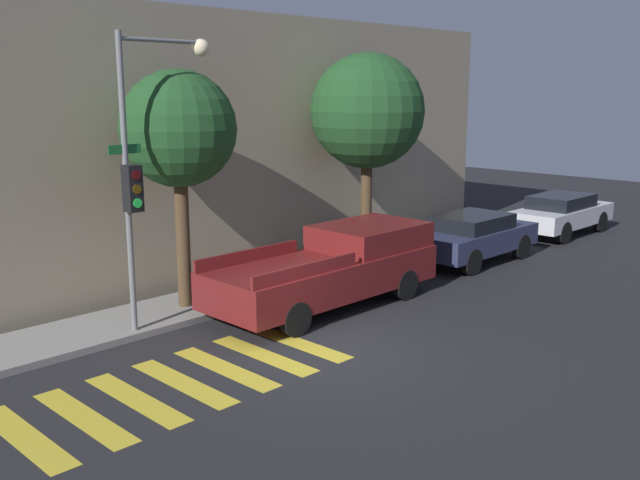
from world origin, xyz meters
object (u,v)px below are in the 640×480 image
object	(u,v)px
pickup_truck	(334,267)
sedan_near_corner	(473,236)
tree_near_corner	(179,131)
traffic_light_pole	(147,151)
tree_midblock	(367,112)
sedan_middle	(562,213)

from	to	relation	value
pickup_truck	sedan_near_corner	bearing A→B (deg)	-0.00
sedan_near_corner	tree_near_corner	size ratio (longest dim) A/B	0.80
pickup_truck	tree_near_corner	size ratio (longest dim) A/B	1.08
pickup_truck	sedan_near_corner	world-z (taller)	pickup_truck
traffic_light_pole	tree_midblock	distance (m)	7.50
tree_midblock	sedan_middle	bearing A→B (deg)	-14.25
traffic_light_pole	tree_midblock	world-z (taller)	traffic_light_pole
sedan_middle	tree_near_corner	bearing A→B (deg)	171.88
traffic_light_pole	tree_midblock	bearing A→B (deg)	5.65
sedan_near_corner	tree_midblock	distance (m)	4.71
tree_near_corner	sedan_near_corner	bearing A→B (deg)	-13.21
sedan_near_corner	tree_midblock	bearing A→B (deg)	139.86
traffic_light_pole	tree_midblock	xyz separation A→B (m)	(7.45, 0.74, 0.56)
sedan_near_corner	sedan_middle	world-z (taller)	sedan_near_corner
sedan_near_corner	tree_midblock	world-z (taller)	tree_midblock
traffic_light_pole	tree_near_corner	size ratio (longest dim) A/B	1.12
traffic_light_pole	pickup_truck	xyz separation A→B (m)	(4.00, -1.27, -2.84)
sedan_middle	tree_near_corner	xyz separation A→B (m)	(-14.09, 2.01, 3.29)
pickup_truck	sedan_middle	world-z (taller)	pickup_truck
sedan_middle	tree_midblock	bearing A→B (deg)	165.75
traffic_light_pole	pickup_truck	distance (m)	5.07
pickup_truck	sedan_middle	distance (m)	11.36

